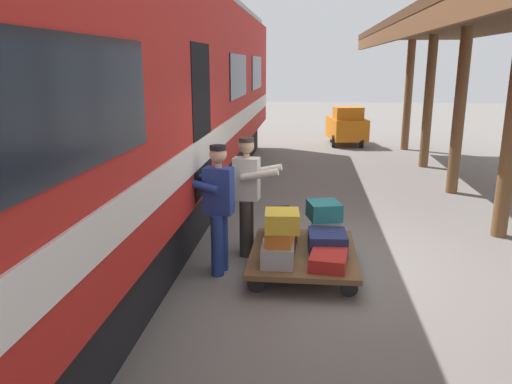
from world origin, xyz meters
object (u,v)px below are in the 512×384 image
at_px(suitcase_slate_roller, 326,229).
at_px(porter_in_overalls, 217,205).
at_px(suitcase_orange_carryall, 280,237).
at_px(suitcase_yellow_case, 282,221).
at_px(suitcase_gray_aluminum, 278,254).
at_px(suitcase_red_plastic, 328,260).
at_px(porter_by_door, 248,192).
at_px(suitcase_brown_leather, 282,230).
at_px(baggage_tug, 347,126).
at_px(luggage_cart, 303,254).
at_px(suitcase_navy_fabric, 327,242).
at_px(train_car, 94,111).
at_px(suitcase_black_hardshell, 280,217).
at_px(suitcase_teal_softside, 324,210).
at_px(suitcase_burgundy_valise, 280,242).

height_order(suitcase_slate_roller, porter_in_overalls, porter_in_overalls).
relative_size(suitcase_orange_carryall, suitcase_yellow_case, 1.03).
distance_m(suitcase_gray_aluminum, suitcase_red_plastic, 0.62).
bearing_deg(suitcase_orange_carryall, suitcase_red_plastic, 176.45).
height_order(suitcase_gray_aluminum, porter_by_door, porter_by_door).
distance_m(suitcase_slate_roller, suitcase_orange_carryall, 1.13).
bearing_deg(suitcase_brown_leather, baggage_tug, -98.88).
height_order(suitcase_red_plastic, suitcase_yellow_case, suitcase_yellow_case).
relative_size(suitcase_brown_leather, suitcase_yellow_case, 1.14).
bearing_deg(luggage_cart, suitcase_navy_fabric, 180.00).
xyz_separation_m(train_car, suitcase_orange_carryall, (-2.60, 0.79, -1.43)).
xyz_separation_m(suitcase_slate_roller, suitcase_black_hardshell, (0.66, -0.01, 0.16)).
bearing_deg(suitcase_gray_aluminum, suitcase_yellow_case, -164.44).
bearing_deg(luggage_cart, suitcase_teal_softside, -118.99).
xyz_separation_m(train_car, suitcase_yellow_case, (-2.63, 0.81, -1.22)).
relative_size(suitcase_navy_fabric, suitcase_black_hardshell, 0.95).
height_order(luggage_cart, baggage_tug, baggage_tug).
bearing_deg(suitcase_orange_carryall, train_car, -16.89).
relative_size(suitcase_brown_leather, porter_in_overalls, 0.29).
distance_m(suitcase_gray_aluminum, suitcase_burgundy_valise, 0.48).
distance_m(suitcase_navy_fabric, porter_by_door, 1.34).
distance_m(train_car, suitcase_slate_roller, 3.59).
distance_m(luggage_cart, suitcase_orange_carryall, 0.66).
bearing_deg(suitcase_brown_leather, porter_in_overalls, 38.75).
xyz_separation_m(suitcase_navy_fabric, suitcase_brown_leather, (0.62, -0.48, -0.02)).
relative_size(suitcase_brown_leather, suitcase_burgundy_valise, 1.10).
distance_m(suitcase_orange_carryall, porter_in_overalls, 0.92).
xyz_separation_m(train_car, suitcase_black_hardshell, (-2.54, -0.15, -1.47)).
bearing_deg(suitcase_burgundy_valise, suitcase_brown_leather, -90.00).
relative_size(luggage_cart, porter_by_door, 1.03).
bearing_deg(train_car, suitcase_gray_aluminum, 162.23).
bearing_deg(train_car, baggage_tug, -111.78).
relative_size(luggage_cart, suitcase_burgundy_valise, 3.96).
bearing_deg(porter_by_door, suitcase_burgundy_valise, 132.35).
xyz_separation_m(suitcase_brown_leather, porter_by_door, (0.49, -0.06, 0.53)).
xyz_separation_m(train_car, porter_by_door, (-2.09, -0.20, -1.14)).
height_order(suitcase_gray_aluminum, suitcase_black_hardshell, suitcase_black_hardshell).
bearing_deg(suitcase_red_plastic, suitcase_slate_roller, -90.00).
height_order(suitcase_gray_aluminum, suitcase_burgundy_valise, suitcase_gray_aluminum).
bearing_deg(suitcase_yellow_case, porter_by_door, -61.93).
distance_m(suitcase_teal_softside, porter_in_overalls, 1.55).
xyz_separation_m(luggage_cart, suitcase_yellow_case, (0.26, 0.47, 0.60)).
distance_m(train_car, baggage_tug, 11.41).
relative_size(suitcase_red_plastic, baggage_tug, 0.31).
bearing_deg(suitcase_black_hardshell, suitcase_teal_softside, 179.74).
xyz_separation_m(suitcase_brown_leather, suitcase_red_plastic, (-0.62, 0.97, -0.03)).
bearing_deg(suitcase_gray_aluminum, train_car, -17.77).
relative_size(luggage_cart, baggage_tug, 0.95).
height_order(train_car, suitcase_gray_aluminum, train_car).
bearing_deg(suitcase_red_plastic, porter_by_door, -42.59).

